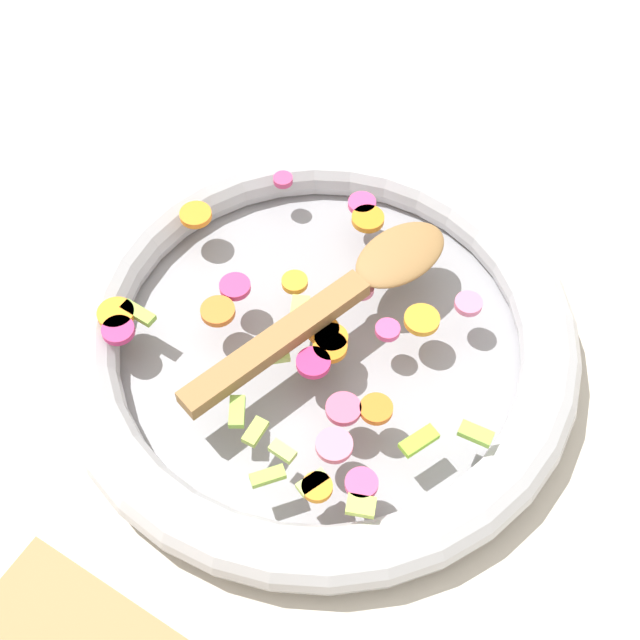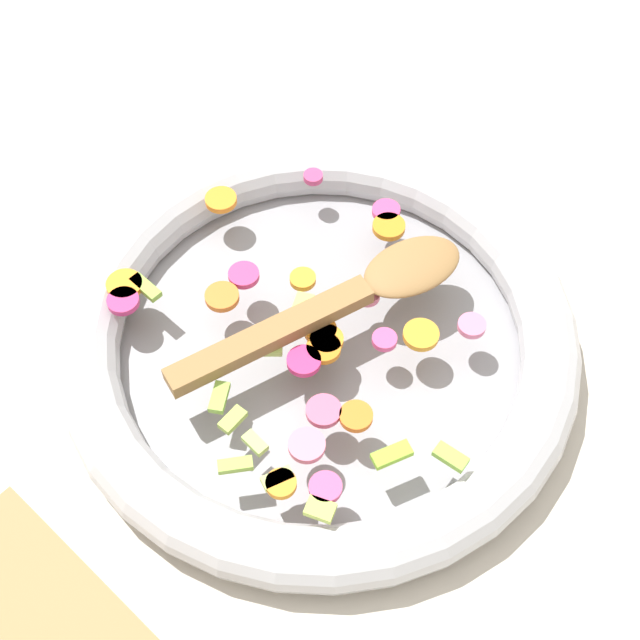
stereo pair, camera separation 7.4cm
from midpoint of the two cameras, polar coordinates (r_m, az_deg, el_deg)
name	(u,v)px [view 2 (the right image)]	position (r m, az deg, el deg)	size (l,w,h in m)	color
ground_plane	(320,352)	(0.78, 2.70, -2.28)	(4.00, 4.00, 0.00)	beige
skillet	(320,338)	(0.76, 2.77, -1.40)	(0.44, 0.44, 0.05)	gray
chopped_vegetables	(300,336)	(0.72, 1.61, -1.27)	(0.34, 0.30, 0.01)	orange
wooden_spoon	(352,296)	(0.74, 4.89, 1.35)	(0.12, 0.27, 0.01)	olive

